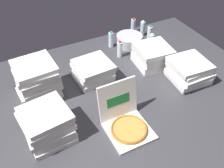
{
  "coord_description": "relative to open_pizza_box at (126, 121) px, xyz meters",
  "views": [
    {
      "loc": [
        -0.91,
        -1.62,
        1.82
      ],
      "look_at": [
        -0.04,
        0.1,
        0.14
      ],
      "focal_mm": 41.22,
      "sensor_mm": 36.0,
      "label": 1
    }
  ],
  "objects": [
    {
      "name": "water_bottle_0",
      "position": [
        1.0,
        1.32,
        0.02
      ],
      "size": [
        0.06,
        0.06,
        0.21
      ],
      "color": "silver",
      "rests_on": "ground_plane"
    },
    {
      "name": "pizza_stack_left_mid",
      "position": [
        0.93,
        0.27,
        0.04
      ],
      "size": [
        0.42,
        0.41,
        0.24
      ],
      "color": "white",
      "rests_on": "ground_plane"
    },
    {
      "name": "open_pizza_box",
      "position": [
        0.0,
        0.0,
        0.0
      ],
      "size": [
        0.37,
        0.45,
        0.4
      ],
      "color": "white",
      "rests_on": "ground_plane"
    },
    {
      "name": "ice_bucket",
      "position": [
        0.72,
        1.19,
        -0.01
      ],
      "size": [
        0.34,
        0.34,
        0.13
      ],
      "primitive_type": "cylinder",
      "color": "#B7BABF",
      "rests_on": "ground_plane"
    },
    {
      "name": "water_bottle_3",
      "position": [
        0.49,
        1.26,
        0.02
      ],
      "size": [
        0.06,
        0.06,
        0.21
      ],
      "color": "silver",
      "rests_on": "ground_plane"
    },
    {
      "name": "pizza_stack_left_far",
      "position": [
        0.75,
        0.7,
        0.04
      ],
      "size": [
        0.42,
        0.42,
        0.24
      ],
      "color": "white",
      "rests_on": "ground_plane"
    },
    {
      "name": "pizza_stack_center_near",
      "position": [
        0.02,
        0.78,
        0.02
      ],
      "size": [
        0.41,
        0.4,
        0.19
      ],
      "color": "white",
      "rests_on": "ground_plane"
    },
    {
      "name": "water_bottle_1",
      "position": [
        1.01,
        1.16,
        0.02
      ],
      "size": [
        0.06,
        0.06,
        0.21
      ],
      "color": "white",
      "rests_on": "ground_plane"
    },
    {
      "name": "pizza_stack_right_far",
      "position": [
        -0.64,
        0.22,
        0.07
      ],
      "size": [
        0.43,
        0.42,
        0.29
      ],
      "color": "white",
      "rests_on": "ground_plane"
    },
    {
      "name": "water_bottle_5",
      "position": [
        0.48,
        1.01,
        0.02
      ],
      "size": [
        0.06,
        0.06,
        0.21
      ],
      "color": "white",
      "rests_on": "ground_plane"
    },
    {
      "name": "water_bottle_4",
      "position": [
        0.92,
        1.44,
        0.02
      ],
      "size": [
        0.06,
        0.06,
        0.21
      ],
      "color": "silver",
      "rests_on": "ground_plane"
    },
    {
      "name": "pizza_stack_center_far",
      "position": [
        -0.57,
        0.76,
        0.11
      ],
      "size": [
        0.42,
        0.41,
        0.39
      ],
      "color": "white",
      "rests_on": "ground_plane"
    },
    {
      "name": "water_bottle_2",
      "position": [
        0.92,
        0.98,
        0.02
      ],
      "size": [
        0.06,
        0.06,
        0.21
      ],
      "color": "silver",
      "rests_on": "ground_plane"
    },
    {
      "name": "ground_plane",
      "position": [
        0.13,
        0.34,
        -0.09
      ],
      "size": [
        3.2,
        2.4,
        0.02
      ],
      "primitive_type": "cube",
      "color": "#38383D"
    }
  ]
}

